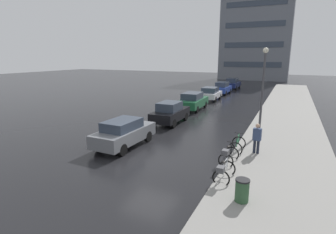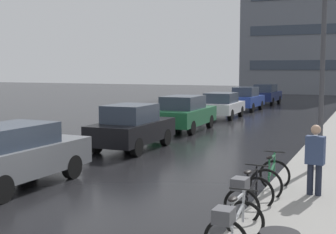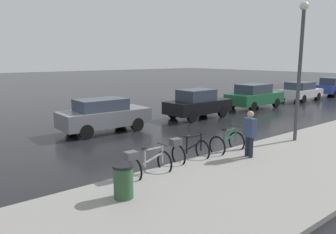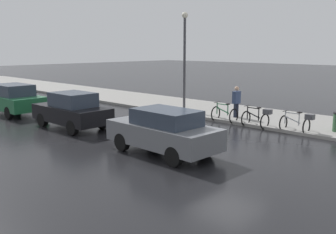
# 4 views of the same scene
# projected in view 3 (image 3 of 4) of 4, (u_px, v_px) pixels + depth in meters

# --- Properties ---
(ground_plane) EXTENTS (140.00, 140.00, 0.00)m
(ground_plane) POSITION_uv_depth(u_px,v_px,m) (107.00, 146.00, 12.98)
(ground_plane) COLOR black
(bicycle_nearest) EXTENTS (0.73, 1.38, 0.96)m
(bicycle_nearest) POSITION_uv_depth(u_px,v_px,m) (146.00, 163.00, 9.36)
(bicycle_nearest) COLOR black
(bicycle_nearest) RESTS_ON ground
(bicycle_second) EXTENTS (0.79, 1.37, 0.99)m
(bicycle_second) POSITION_uv_depth(u_px,v_px,m) (187.00, 149.00, 10.65)
(bicycle_second) COLOR black
(bicycle_second) RESTS_ON ground
(bicycle_third) EXTENTS (0.77, 1.14, 0.98)m
(bicycle_third) POSITION_uv_depth(u_px,v_px,m) (227.00, 143.00, 11.80)
(bicycle_third) COLOR black
(bicycle_third) RESTS_ON ground
(car_grey) EXTENTS (1.84, 4.20, 1.58)m
(car_grey) POSITION_uv_depth(u_px,v_px,m) (104.00, 115.00, 15.27)
(car_grey) COLOR slate
(car_grey) RESTS_ON ground
(car_black) EXTENTS (1.85, 4.03, 1.65)m
(car_black) POSITION_uv_depth(u_px,v_px,m) (198.00, 104.00, 18.88)
(car_black) COLOR black
(car_black) RESTS_ON ground
(car_green) EXTENTS (1.99, 4.43, 1.66)m
(car_green) POSITION_uv_depth(u_px,v_px,m) (254.00, 96.00, 22.57)
(car_green) COLOR #1E6038
(car_green) RESTS_ON ground
(car_white) EXTENTS (2.03, 3.90, 1.51)m
(car_white) POSITION_uv_depth(u_px,v_px,m) (300.00, 91.00, 26.45)
(car_white) COLOR silver
(car_white) RESTS_ON ground
(car_blue) EXTENTS (1.84, 3.81, 1.65)m
(car_blue) POSITION_uv_depth(u_px,v_px,m) (332.00, 87.00, 29.73)
(car_blue) COLOR navy
(car_blue) RESTS_ON ground
(pedestrian) EXTENTS (0.42, 0.28, 1.72)m
(pedestrian) POSITION_uv_depth(u_px,v_px,m) (250.00, 133.00, 10.94)
(pedestrian) COLOR #1E2333
(pedestrian) RESTS_ON ground
(streetlamp) EXTENTS (0.33, 0.33, 5.54)m
(streetlamp) POSITION_uv_depth(u_px,v_px,m) (300.00, 60.00, 12.75)
(streetlamp) COLOR #424247
(streetlamp) RESTS_ON ground
(trash_bin) EXTENTS (0.49, 0.49, 0.96)m
(trash_bin) POSITION_uv_depth(u_px,v_px,m) (123.00, 184.00, 7.79)
(trash_bin) COLOR #2D5133
(trash_bin) RESTS_ON ground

